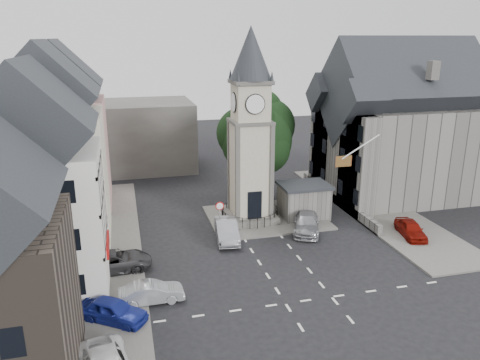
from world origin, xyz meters
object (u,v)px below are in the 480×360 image
object	(u,v)px
pedestrian	(369,209)
car_east_red	(411,229)
stone_shelter	(304,201)
car_west_blue	(113,310)
clock_tower	(250,128)

from	to	relation	value
pedestrian	car_east_red	bearing A→B (deg)	67.32
stone_shelter	car_west_blue	distance (m)	20.45
stone_shelter	pedestrian	xyz separation A→B (m)	(5.47, -1.79, -0.64)
clock_tower	car_east_red	bearing A→B (deg)	-30.06
stone_shelter	car_east_red	size ratio (longest dim) A/B	1.09
clock_tower	stone_shelter	distance (m)	8.15
clock_tower	pedestrian	bearing A→B (deg)	-12.52
car_east_red	stone_shelter	bearing A→B (deg)	149.20
stone_shelter	car_west_blue	world-z (taller)	stone_shelter
clock_tower	car_west_blue	size ratio (longest dim) A/B	4.05
stone_shelter	clock_tower	bearing A→B (deg)	174.16
clock_tower	car_east_red	world-z (taller)	clock_tower
clock_tower	pedestrian	xyz separation A→B (m)	(10.27, -2.28, -7.21)
car_west_blue	car_east_red	size ratio (longest dim) A/B	1.02
clock_tower	pedestrian	size ratio (longest dim) A/B	8.94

